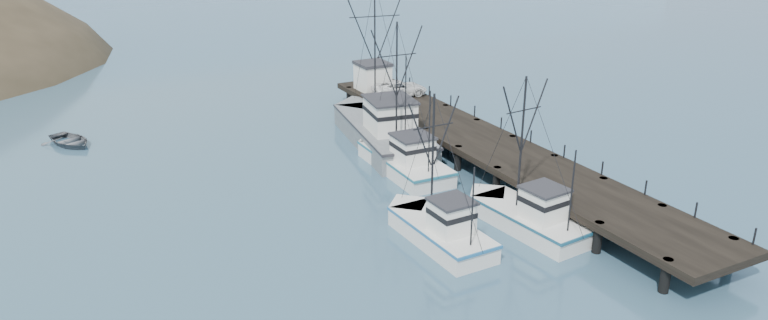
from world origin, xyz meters
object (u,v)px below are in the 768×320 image
(pier, at_px, (486,145))
(trawler_near, at_px, (526,216))
(work_vessel, at_px, (381,129))
(pickup_truck, at_px, (400,88))
(trawler_mid, at_px, (438,229))
(motorboat, at_px, (71,145))
(pier_shed, at_px, (373,76))
(trawler_far, at_px, (402,160))

(pier, relative_size, trawler_near, 4.34)
(work_vessel, height_order, pickup_truck, work_vessel)
(trawler_mid, height_order, motorboat, trawler_mid)
(pier, bearing_deg, pier_shed, 92.90)
(pickup_truck, relative_size, motorboat, 1.05)
(pier, distance_m, motorboat, 35.43)
(trawler_near, xyz_separation_m, pier_shed, (3.37, 28.44, 2.60))
(work_vessel, xyz_separation_m, pickup_truck, (5.28, 6.31, 1.51))
(pier, height_order, trawler_near, trawler_near)
(trawler_mid, relative_size, motorboat, 1.89)
(work_vessel, xyz_separation_m, motorboat, (-23.96, 11.99, -1.23))
(work_vessel, distance_m, pier_shed, 10.54)
(trawler_near, xyz_separation_m, trawler_far, (-2.04, 12.61, 0.00))
(trawler_near, height_order, trawler_far, trawler_far)
(trawler_mid, bearing_deg, pier, 42.59)
(pier_shed, bearing_deg, trawler_mid, -108.76)
(motorboat, bearing_deg, work_vessel, -49.06)
(motorboat, bearing_deg, pickup_truck, -33.46)
(trawler_near, distance_m, pier_shed, 28.76)
(trawler_near, relative_size, pier_shed, 3.17)
(trawler_mid, distance_m, motorboat, 35.23)
(pier, relative_size, pier_shed, 13.75)
(trawler_near, relative_size, trawler_far, 0.87)
(trawler_near, height_order, trawler_mid, trawler_near)
(trawler_near, relative_size, trawler_mid, 1.06)
(trawler_far, bearing_deg, trawler_mid, -108.66)
(pier, height_order, trawler_mid, trawler_mid)
(work_vessel, bearing_deg, motorboat, 153.41)
(pier, relative_size, work_vessel, 2.60)
(trawler_near, height_order, pier_shed, trawler_near)
(work_vessel, relative_size, motorboat, 3.35)
(pickup_truck, bearing_deg, trawler_near, 178.22)
(trawler_near, bearing_deg, pier, 67.71)
(pier, xyz_separation_m, motorboat, (-28.86, 20.49, -1.69))
(pier_shed, height_order, motorboat, pier_shed)
(pier_shed, bearing_deg, work_vessel, -112.76)
(trawler_mid, xyz_separation_m, pier_shed, (9.30, 27.39, 2.60))
(trawler_mid, relative_size, pier_shed, 2.99)
(pier, height_order, pier_shed, pier_shed)
(pier, distance_m, pickup_truck, 14.85)
(work_vessel, relative_size, pickup_truck, 3.19)
(work_vessel, height_order, pier_shed, work_vessel)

